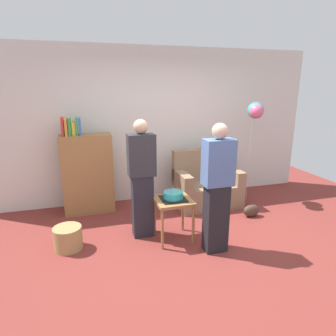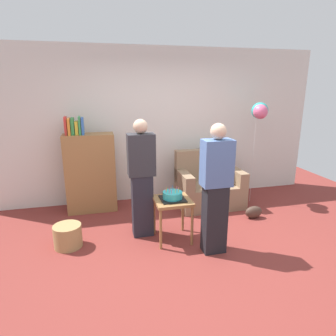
{
  "view_description": "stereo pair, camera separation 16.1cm",
  "coord_description": "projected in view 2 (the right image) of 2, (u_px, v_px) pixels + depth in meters",
  "views": [
    {
      "loc": [
        -1.24,
        -3.09,
        2.03
      ],
      "look_at": [
        -0.15,
        0.63,
        0.95
      ],
      "focal_mm": 31.28,
      "sensor_mm": 36.0,
      "label": 1
    },
    {
      "loc": [
        -1.08,
        -3.13,
        2.03
      ],
      "look_at": [
        -0.15,
        0.63,
        0.95
      ],
      "focal_mm": 31.28,
      "sensor_mm": 36.0,
      "label": 2
    }
  ],
  "objects": [
    {
      "name": "balloon_bunch",
      "position": [
        260.0,
        111.0,
        4.97
      ],
      "size": [
        0.34,
        0.42,
        1.77
      ],
      "color": "silver",
      "rests_on": "ground_plane"
    },
    {
      "name": "bookshelf",
      "position": [
        90.0,
        172.0,
        4.82
      ],
      "size": [
        0.8,
        0.36,
        1.58
      ],
      "color": "olive",
      "rests_on": "ground_plane"
    },
    {
      "name": "wicker_basket",
      "position": [
        68.0,
        236.0,
        3.81
      ],
      "size": [
        0.36,
        0.36,
        0.3
      ],
      "primitive_type": "cylinder",
      "color": "#A88451",
      "rests_on": "ground_plane"
    },
    {
      "name": "handbag",
      "position": [
        254.0,
        212.0,
        4.66
      ],
      "size": [
        0.28,
        0.14,
        0.2
      ],
      "primitive_type": "ellipsoid",
      "color": "#473328",
      "rests_on": "ground_plane"
    },
    {
      "name": "person_holding_cake",
      "position": [
        216.0,
        189.0,
        3.53
      ],
      "size": [
        0.36,
        0.22,
        1.63
      ],
      "rotation": [
        0.0,
        0.0,
        3.11
      ],
      "color": "black",
      "rests_on": "ground_plane"
    },
    {
      "name": "birthday_cake",
      "position": [
        173.0,
        196.0,
        3.87
      ],
      "size": [
        0.32,
        0.32,
        0.17
      ],
      "color": "black",
      "rests_on": "side_table"
    },
    {
      "name": "couch",
      "position": [
        209.0,
        186.0,
        5.14
      ],
      "size": [
        1.1,
        0.7,
        0.96
      ],
      "color": "#8C7054",
      "rests_on": "ground_plane"
    },
    {
      "name": "side_table",
      "position": [
        173.0,
        205.0,
        3.91
      ],
      "size": [
        0.48,
        0.48,
        0.59
      ],
      "color": "olive",
      "rests_on": "ground_plane"
    },
    {
      "name": "ground_plane",
      "position": [
        191.0,
        252.0,
        3.72
      ],
      "size": [
        8.0,
        8.0,
        0.0
      ],
      "primitive_type": "plane",
      "color": "maroon"
    },
    {
      "name": "person_blowing_candles",
      "position": [
        142.0,
        178.0,
        3.95
      ],
      "size": [
        0.36,
        0.22,
        1.63
      ],
      "rotation": [
        0.0,
        0.0,
        0.22
      ],
      "color": "#23232D",
      "rests_on": "ground_plane"
    },
    {
      "name": "wall_back",
      "position": [
        157.0,
        126.0,
        5.28
      ],
      "size": [
        6.0,
        0.1,
        2.7
      ],
      "primitive_type": "cube",
      "color": "silver",
      "rests_on": "ground_plane"
    }
  ]
}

